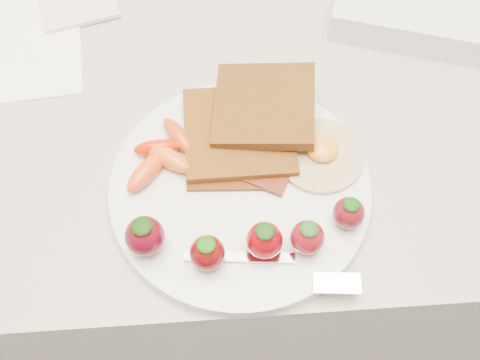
{
  "coord_description": "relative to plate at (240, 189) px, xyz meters",
  "views": [
    {
      "loc": [
        -0.01,
        1.23,
        1.46
      ],
      "look_at": [
        0.01,
        1.53,
        0.93
      ],
      "focal_mm": 45.0,
      "sensor_mm": 36.0,
      "label": 1
    }
  ],
  "objects": [
    {
      "name": "fork",
      "position": [
        0.03,
        -0.1,
        0.01
      ],
      "size": [
        0.17,
        0.05,
        0.0
      ],
      "color": "silver",
      "rests_on": "plate"
    },
    {
      "name": "toast_upper",
      "position": [
        0.03,
        0.08,
        0.03
      ],
      "size": [
        0.12,
        0.12,
        0.03
      ],
      "primitive_type": "cube",
      "rotation": [
        0.0,
        -0.1,
        -0.14
      ],
      "color": "#3C1406",
      "rests_on": "toast_lower"
    },
    {
      "name": "bacon_strips",
      "position": [
        -0.0,
        0.01,
        0.01
      ],
      "size": [
        0.11,
        0.06,
        0.01
      ],
      "color": "#310F01",
      "rests_on": "plate"
    },
    {
      "name": "strawberries",
      "position": [
        -0.0,
        -0.07,
        0.03
      ],
      "size": [
        0.23,
        0.07,
        0.05
      ],
      "color": "#4F0412",
      "rests_on": "plate"
    },
    {
      "name": "toast_lower",
      "position": [
        0.0,
        0.06,
        0.02
      ],
      "size": [
        0.12,
        0.12,
        0.01
      ],
      "primitive_type": "cube",
      "rotation": [
        0.0,
        0.0,
        0.01
      ],
      "color": "#40230B",
      "rests_on": "plate"
    },
    {
      "name": "baby_carrots",
      "position": [
        -0.08,
        0.04,
        0.02
      ],
      "size": [
        0.08,
        0.1,
        0.02
      ],
      "color": "#C31D00",
      "rests_on": "plate"
    },
    {
      "name": "counter",
      "position": [
        -0.01,
        0.17,
        -0.46
      ],
      "size": [
        2.0,
        0.6,
        0.9
      ],
      "primitive_type": "cube",
      "color": "gray",
      "rests_on": "ground"
    },
    {
      "name": "plate",
      "position": [
        0.0,
        0.0,
        0.0
      ],
      "size": [
        0.27,
        0.27,
        0.02
      ],
      "primitive_type": "cylinder",
      "color": "silver",
      "rests_on": "counter"
    },
    {
      "name": "fried_egg",
      "position": [
        0.09,
        0.03,
        0.01
      ],
      "size": [
        0.12,
        0.12,
        0.02
      ],
      "color": "beige",
      "rests_on": "plate"
    }
  ]
}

